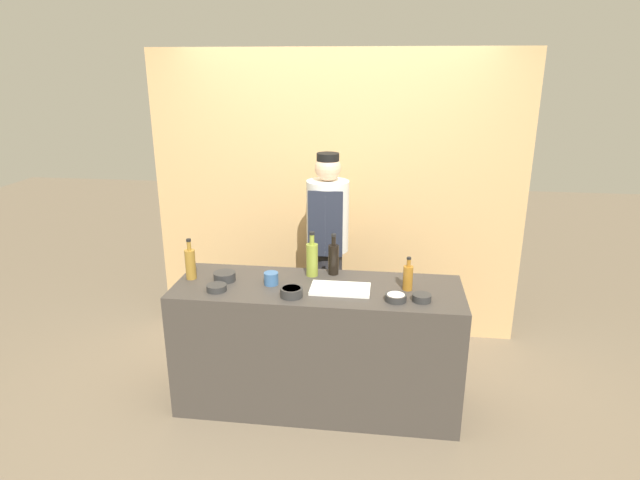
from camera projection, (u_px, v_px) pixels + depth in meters
ground_plane at (318, 400)px, 3.79m from camera, size 14.00×14.00×0.00m
cabinet_wall at (336, 197)px, 4.53m from camera, size 3.09×0.18×2.40m
counter at (318, 345)px, 3.66m from camera, size 1.90×0.63×0.88m
sauce_bowl_yellow at (422, 297)px, 3.29m from camera, size 0.12×0.12×0.04m
sauce_bowl_orange at (225, 276)px, 3.60m from camera, size 0.15×0.15×0.06m
sauce_bowl_white at (396, 297)px, 3.30m from camera, size 0.13×0.13×0.04m
sauce_bowl_purple at (291, 292)px, 3.35m from camera, size 0.14×0.14×0.06m
sauce_bowl_brown at (217, 287)px, 3.44m from camera, size 0.13×0.13×0.04m
cutting_board at (340, 289)px, 3.45m from camera, size 0.38×0.22×0.02m
bottle_amber at (408, 277)px, 3.44m from camera, size 0.06×0.06×0.22m
bottle_oil at (312, 259)px, 3.66m from camera, size 0.08×0.08×0.32m
bottle_soy at (333, 258)px, 3.69m from camera, size 0.07×0.07×0.29m
bottle_vinegar at (190, 263)px, 3.61m from camera, size 0.07×0.07×0.28m
cup_blue at (271, 278)px, 3.54m from camera, size 0.10×0.10×0.08m
chef_center at (327, 250)px, 4.14m from camera, size 0.32×0.32×1.65m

